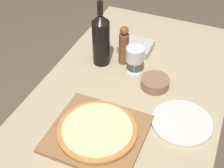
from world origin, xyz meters
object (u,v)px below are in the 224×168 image
(pizza, at_px, (97,130))
(pepper_mill, at_px, (124,46))
(small_bowl, at_px, (155,83))
(wine_bottle, at_px, (101,39))
(wine_glass, at_px, (135,55))

(pizza, bearing_deg, pepper_mill, 99.18)
(small_bowl, bearing_deg, pepper_mill, 149.83)
(wine_bottle, height_order, small_bowl, wine_bottle)
(pepper_mill, bearing_deg, pizza, -80.82)
(pizza, xyz_separation_m, wine_glass, (0.00, 0.43, 0.07))
(wine_bottle, distance_m, pepper_mill, 0.12)
(pepper_mill, distance_m, small_bowl, 0.25)
(pizza, distance_m, wine_bottle, 0.49)
(pepper_mill, height_order, wine_glass, pepper_mill)
(wine_glass, bearing_deg, small_bowl, -25.81)
(pepper_mill, xyz_separation_m, wine_glass, (0.08, -0.06, 0.00))
(pizza, height_order, pepper_mill, pepper_mill)
(pizza, height_order, small_bowl, small_bowl)
(pepper_mill, relative_size, wine_glass, 1.45)
(wine_glass, bearing_deg, wine_bottle, 175.01)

